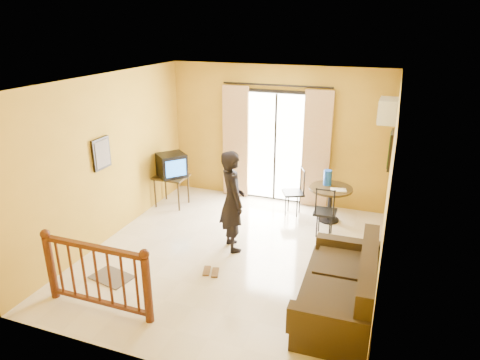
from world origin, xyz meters
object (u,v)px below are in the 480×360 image
(dining_table, at_px, (330,195))
(sofa, at_px, (343,291))
(coffee_table, at_px, (348,268))
(standing_person, at_px, (232,201))
(television, at_px, (172,165))

(dining_table, distance_m, sofa, 2.81)
(coffee_table, height_order, standing_person, standing_person)
(television, relative_size, sofa, 0.36)
(sofa, bearing_deg, coffee_table, 89.11)
(television, bearing_deg, standing_person, -83.55)
(sofa, bearing_deg, standing_person, 148.08)
(standing_person, bearing_deg, television, 17.10)
(television, xyz_separation_m, dining_table, (3.13, 0.37, -0.34))
(television, distance_m, sofa, 4.45)
(standing_person, bearing_deg, sofa, -158.39)
(coffee_table, bearing_deg, sofa, -89.23)
(dining_table, height_order, standing_person, standing_person)
(sofa, bearing_deg, television, 145.87)
(sofa, bearing_deg, dining_table, 100.64)
(dining_table, bearing_deg, coffee_table, -73.72)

